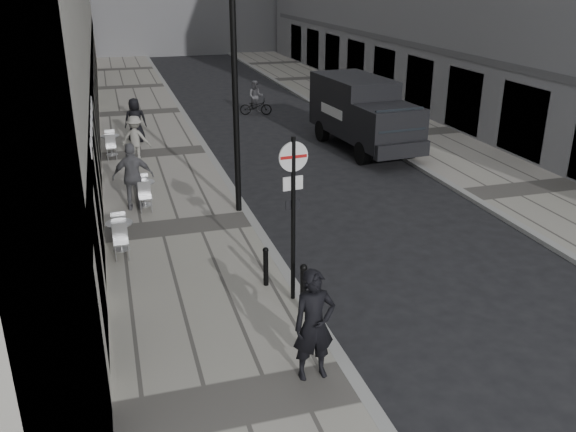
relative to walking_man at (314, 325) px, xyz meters
name	(u,v)px	position (x,y,z in m)	size (l,w,h in m)	color
sidewalk	(155,154)	(-1.35, 14.98, -1.06)	(4.00, 60.00, 0.12)	gray
far_sidewalk	(413,134)	(9.65, 14.98, -1.06)	(4.00, 60.00, 0.12)	gray
walking_man	(314,325)	(0.00, 0.00, 0.00)	(0.73, 0.48, 2.00)	black
sign_post	(293,198)	(0.45, 2.67, 1.26)	(0.61, 0.12, 3.53)	black
lamppost	(235,86)	(0.45, 8.07, 2.61)	(0.29, 0.29, 6.49)	black
bollard_near	(303,289)	(0.50, 2.11, -0.51)	(0.13, 0.13, 0.98)	black
bollard_far	(266,268)	(0.05, 3.40, -0.58)	(0.11, 0.11, 0.85)	black
panel_van	(362,110)	(6.64, 13.67, 0.42)	(2.58, 5.97, 2.74)	black
cyclist	(256,102)	(4.11, 20.92, -0.46)	(1.66, 0.95, 1.69)	black
pedestrian_a	(133,177)	(-2.42, 9.03, -0.01)	(1.16, 0.48, 1.98)	slate
pedestrian_b	(136,139)	(-2.06, 14.05, -0.16)	(1.08, 0.62, 1.67)	gray
pedestrian_c	(135,120)	(-1.90, 16.81, -0.10)	(0.88, 0.57, 1.79)	black
cafe_table_near	(120,233)	(-2.95, 6.24, -0.57)	(0.66, 1.50, 0.85)	#B6B6B8
cafe_table_mid	(144,191)	(-2.15, 9.26, -0.56)	(0.67, 1.51, 0.86)	#BDBDC0
cafe_table_far	(111,143)	(-2.95, 15.12, -0.55)	(0.69, 1.55, 0.88)	silver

